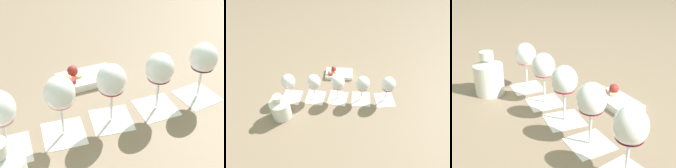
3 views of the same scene
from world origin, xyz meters
The scene contains 12 objects.
ground_plane centered at (0.00, 0.00, 0.00)m, with size 8.00×8.00×0.00m, color #7F6B56.
tasting_card_0 centered at (-0.19, 0.21, 0.00)m, with size 0.16×0.16×0.00m.
tasting_card_1 centered at (-0.09, 0.11, 0.00)m, with size 0.16×0.16×0.00m.
tasting_card_2 centered at (0.00, 0.01, 0.00)m, with size 0.15×0.15×0.00m.
tasting_card_3 centered at (0.09, -0.10, 0.00)m, with size 0.16×0.16×0.00m.
wine_glass_0 centered at (-0.19, 0.21, 0.13)m, with size 0.08×0.08×0.18m.
wine_glass_1 centered at (-0.09, 0.11, 0.13)m, with size 0.08×0.08×0.18m.
wine_glass_2 centered at (0.00, 0.01, 0.13)m, with size 0.08×0.08×0.18m.
wine_glass_3 centered at (0.09, -0.10, 0.13)m, with size 0.08×0.08×0.18m.
wine_glass_4 centered at (0.19, -0.21, 0.13)m, with size 0.08×0.08×0.18m.
ceramic_vase centered at (-0.31, 0.14, 0.07)m, with size 0.11×0.11×0.16m.
snack_dish centered at (0.15, 0.15, 0.02)m, with size 0.19×0.20×0.06m.
Camera 3 is at (0.15, -0.74, 0.46)m, focal length 45.00 mm.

